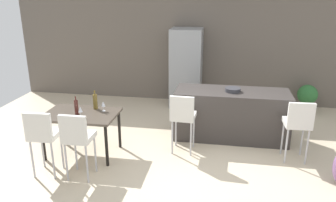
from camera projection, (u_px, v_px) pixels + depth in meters
ground_plane at (206, 161)px, 5.55m from camera, size 10.00×10.00×0.00m
back_wall at (216, 43)px, 8.02m from camera, size 10.00×0.12×2.90m
kitchen_island at (231, 114)px, 6.30m from camera, size 2.09×0.78×0.92m
bar_chair_left at (183, 115)px, 5.64m from camera, size 0.42×0.42×1.05m
bar_chair_middle at (298, 122)px, 5.34m from camera, size 0.42×0.42×1.05m
dining_table at (81, 118)px, 5.60m from camera, size 1.21×0.79×0.74m
dining_chair_near at (43, 133)px, 4.92m from camera, size 0.42×0.42×1.05m
dining_chair_far at (77, 136)px, 4.84m from camera, size 0.40×0.40×1.05m
wine_bottle_near at (95, 101)px, 5.74m from camera, size 0.08×0.08×0.33m
wine_bottle_end at (76, 107)px, 5.49m from camera, size 0.06×0.06×0.31m
wine_glass_left at (80, 110)px, 5.39m from camera, size 0.07×0.07×0.17m
wine_glass_middle at (103, 104)px, 5.64m from camera, size 0.07×0.07×0.17m
refrigerator at (186, 68)px, 7.89m from camera, size 0.72×0.68×1.84m
fruit_bowl at (233, 90)px, 6.11m from camera, size 0.28×0.28×0.07m
potted_plant at (307, 96)px, 7.61m from camera, size 0.45×0.45×0.64m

